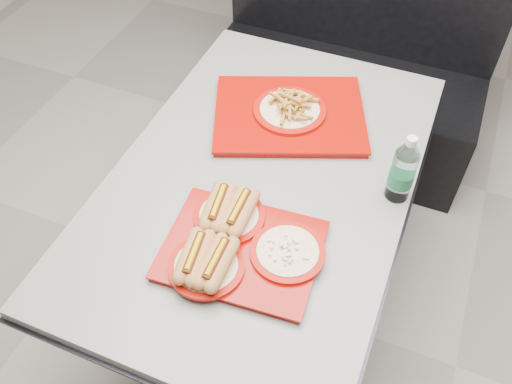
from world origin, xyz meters
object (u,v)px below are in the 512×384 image
at_px(booth_bench, 346,70).
at_px(tray_far, 290,112).
at_px(tray_near, 236,243).
at_px(water_bottle, 403,172).
at_px(diner_table, 262,208).

distance_m(booth_bench, tray_far, 0.90).
xyz_separation_m(tray_near, water_bottle, (0.37, 0.37, 0.07)).
height_order(diner_table, tray_far, tray_far).
xyz_separation_m(diner_table, booth_bench, (0.00, 1.09, -0.18)).
relative_size(tray_far, water_bottle, 2.63).
bearing_deg(booth_bench, tray_far, -91.04).
xyz_separation_m(booth_bench, tray_far, (-0.01, -0.81, 0.38)).
bearing_deg(tray_far, diner_table, -87.00).
bearing_deg(water_bottle, tray_far, 153.93).
bearing_deg(tray_far, booth_bench, 88.96).
bearing_deg(diner_table, water_bottle, 10.63).
bearing_deg(water_bottle, booth_bench, 111.67).
height_order(booth_bench, water_bottle, booth_bench).
relative_size(booth_bench, tray_far, 2.18).
bearing_deg(water_bottle, diner_table, -169.37).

